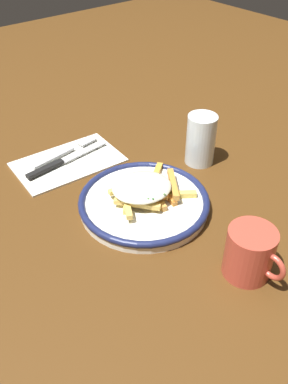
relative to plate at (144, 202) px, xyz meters
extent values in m
plane|color=#4B2D11|center=(0.00, 0.00, -0.01)|extent=(2.60, 2.60, 0.00)
cylinder|color=white|center=(0.00, 0.00, 0.00)|extent=(0.25, 0.25, 0.02)
torus|color=#1A214A|center=(0.00, 0.00, 0.01)|extent=(0.26, 0.26, 0.01)
cube|color=gold|center=(-0.01, 0.02, 0.01)|extent=(0.02, 0.08, 0.01)
cube|color=gold|center=(-0.04, 0.06, 0.01)|extent=(0.06, 0.08, 0.01)
cube|color=#E9C955|center=(-0.04, -0.02, 0.02)|extent=(0.02, 0.06, 0.01)
cube|color=gold|center=(0.00, -0.01, 0.01)|extent=(0.09, 0.04, 0.01)
cube|color=#C68835|center=(0.02, 0.06, 0.02)|extent=(0.08, 0.06, 0.01)
cube|color=#DFC352|center=(0.04, 0.06, 0.01)|extent=(0.05, 0.06, 0.01)
cube|color=gold|center=(0.00, 0.00, 0.02)|extent=(0.08, 0.07, 0.01)
cube|color=orange|center=(0.01, 0.04, 0.01)|extent=(0.09, 0.03, 0.01)
cube|color=#EAB753|center=(-0.02, -0.02, 0.01)|extent=(0.08, 0.07, 0.01)
cube|color=gold|center=(-0.04, 0.02, 0.01)|extent=(0.07, 0.06, 0.01)
cube|color=#DEB452|center=(0.00, -0.04, 0.02)|extent=(0.08, 0.05, 0.01)
cube|color=#E8B757|center=(0.00, 0.01, 0.02)|extent=(0.05, 0.07, 0.01)
cube|color=#DDB352|center=(0.01, -0.03, 0.02)|extent=(0.08, 0.06, 0.01)
cube|color=#EAB068|center=(-0.01, 0.02, 0.01)|extent=(0.01, 0.06, 0.01)
cube|color=#C7883C|center=(0.01, 0.02, 0.01)|extent=(0.08, 0.04, 0.01)
ellipsoid|color=beige|center=(-0.01, 0.00, 0.03)|extent=(0.13, 0.14, 0.02)
cube|color=#2A6C1B|center=(0.00, 0.00, 0.04)|extent=(0.00, 0.00, 0.00)
cube|color=#286824|center=(0.03, -0.02, 0.04)|extent=(0.00, 0.00, 0.00)
cube|color=#207327|center=(-0.01, 0.02, 0.04)|extent=(0.00, 0.00, 0.00)
cube|color=#35642F|center=(0.04, 0.01, 0.04)|extent=(0.00, 0.00, 0.00)
cube|color=#28672C|center=(0.04, -0.01, 0.04)|extent=(0.00, 0.00, 0.00)
cube|color=silver|center=(-0.23, -0.03, -0.01)|extent=(0.16, 0.24, 0.01)
cube|color=silver|center=(-0.26, -0.05, 0.00)|extent=(0.03, 0.11, 0.01)
cube|color=silver|center=(-0.27, 0.04, 0.00)|extent=(0.03, 0.05, 0.00)
cube|color=black|center=(-0.23, -0.09, 0.00)|extent=(0.02, 0.09, 0.01)
cube|color=silver|center=(-0.23, 0.01, 0.00)|extent=(0.03, 0.12, 0.00)
cylinder|color=silver|center=(-0.05, 0.20, 0.04)|extent=(0.06, 0.06, 0.11)
cylinder|color=#B54231|center=(0.23, 0.03, 0.03)|extent=(0.08, 0.08, 0.09)
torus|color=#B54231|center=(0.28, 0.03, 0.03)|extent=(0.05, 0.01, 0.05)
camera|label=1|loc=(0.48, -0.39, 0.51)|focal=38.48mm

